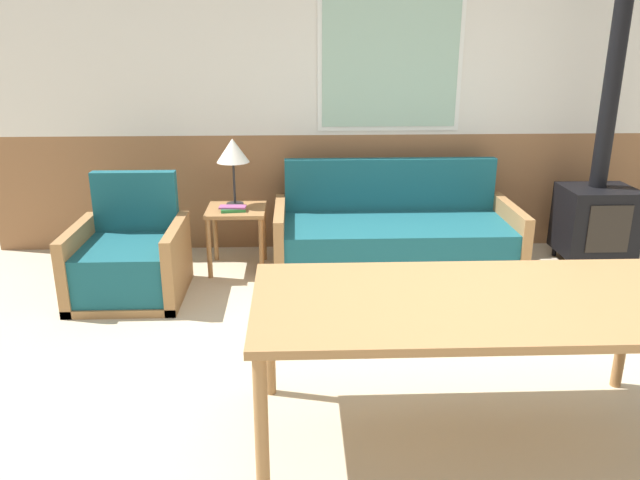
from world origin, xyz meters
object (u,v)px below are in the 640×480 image
at_px(couch, 394,240).
at_px(side_table, 237,219).
at_px(table_lamp, 233,152).
at_px(wood_stove, 598,195).
at_px(dining_table, 474,310).
at_px(armchair, 130,263).

xyz_separation_m(couch, side_table, (-1.33, 0.06, 0.18)).
relative_size(table_lamp, wood_stove, 0.22).
bearing_deg(table_lamp, wood_stove, -1.22).
height_order(side_table, dining_table, dining_table).
xyz_separation_m(side_table, table_lamp, (-0.02, 0.09, 0.55)).
bearing_deg(dining_table, couch, 90.21).
distance_m(couch, side_table, 1.34).
bearing_deg(wood_stove, dining_table, -125.85).
distance_m(armchair, table_lamp, 1.22).
bearing_deg(armchair, wood_stove, 7.61).
bearing_deg(wood_stove, armchair, -171.65).
height_order(couch, wood_stove, wood_stove).
bearing_deg(couch, wood_stove, 2.63).
distance_m(couch, dining_table, 2.37).
relative_size(side_table, dining_table, 0.25).
bearing_deg(dining_table, table_lamp, 118.73).
bearing_deg(armchair, couch, 12.25).
distance_m(couch, armchair, 2.16).
height_order(armchair, side_table, armchair).
bearing_deg(armchair, table_lamp, 39.18).
bearing_deg(wood_stove, couch, -177.37).
bearing_deg(table_lamp, dining_table, -61.27).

